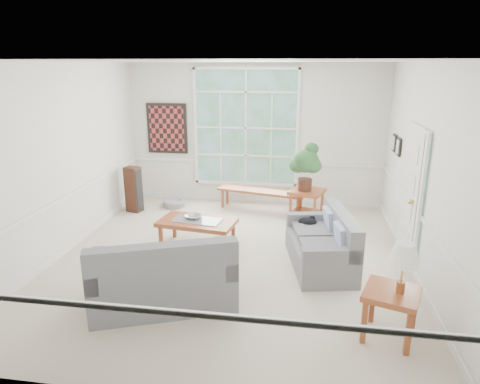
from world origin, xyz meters
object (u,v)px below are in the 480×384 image
loveseat_front (163,269)px  coffee_table (197,233)px  side_table (389,314)px  loveseat_right (320,239)px  end_table (306,205)px

loveseat_front → coffee_table: (-0.01, 1.80, -0.25)m
coffee_table → side_table: 3.46m
loveseat_right → loveseat_front: size_ratio=0.89×
coffee_table → side_table: side_table is taller
end_table → side_table: end_table is taller
loveseat_front → side_table: 2.75m
coffee_table → loveseat_front: bearing=-81.7°
loveseat_right → coffee_table: loveseat_right is taller
loveseat_front → end_table: (1.79, 3.41, -0.18)m
coffee_table → end_table: (1.80, 1.61, 0.07)m
end_table → loveseat_right: bearing=-84.0°
loveseat_front → side_table: size_ratio=3.04×
loveseat_front → side_table: bearing=-27.7°
loveseat_front → coffee_table: 1.81m
loveseat_right → end_table: 2.03m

